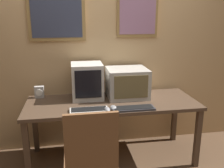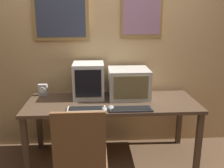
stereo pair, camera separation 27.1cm
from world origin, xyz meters
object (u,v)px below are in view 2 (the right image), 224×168
(monitor_left, at_px, (89,80))
(office_chair, at_px, (81,167))
(monitor_right, at_px, (129,83))
(desk_clock, at_px, (43,90))
(mouse_far_corner, at_px, (104,109))
(keyboard_main, at_px, (86,109))
(keyboard_side, at_px, (131,109))
(mouse_near_keyboard, at_px, (111,108))

(monitor_left, height_order, office_chair, monitor_left)
(office_chair, bearing_deg, monitor_right, 60.84)
(desk_clock, bearing_deg, mouse_far_corner, -37.78)
(keyboard_main, bearing_deg, monitor_right, 39.89)
(keyboard_side, distance_m, mouse_far_corner, 0.27)
(mouse_far_corner, bearing_deg, keyboard_main, 171.88)
(mouse_near_keyboard, bearing_deg, keyboard_main, -176.95)
(keyboard_side, bearing_deg, mouse_near_keyboard, 169.67)
(monitor_left, xyz_separation_m, office_chair, (-0.05, -0.94, -0.51))
(mouse_near_keyboard, xyz_separation_m, desk_clock, (-0.78, 0.51, 0.05))
(keyboard_main, height_order, office_chair, office_chair)
(monitor_left, relative_size, keyboard_side, 0.93)
(monitor_right, relative_size, keyboard_side, 1.06)
(keyboard_main, relative_size, keyboard_side, 0.89)
(desk_clock, height_order, office_chair, office_chair)
(mouse_far_corner, relative_size, desk_clock, 0.83)
(monitor_right, height_order, mouse_near_keyboard, monitor_right)
(mouse_near_keyboard, bearing_deg, keyboard_side, -10.33)
(monitor_left, xyz_separation_m, monitor_right, (0.46, -0.03, -0.03))
(monitor_right, relative_size, mouse_near_keyboard, 4.05)
(keyboard_main, bearing_deg, keyboard_side, -2.99)
(keyboard_main, xyz_separation_m, mouse_near_keyboard, (0.25, 0.01, 0.01))
(monitor_left, height_order, desk_clock, monitor_left)
(keyboard_main, xyz_separation_m, desk_clock, (-0.53, 0.52, 0.05))
(mouse_near_keyboard, relative_size, desk_clock, 0.84)
(mouse_far_corner, bearing_deg, mouse_near_keyboard, 28.88)
(office_chair, bearing_deg, mouse_far_corner, 66.74)
(mouse_near_keyboard, bearing_deg, desk_clock, 146.72)
(keyboard_main, height_order, mouse_far_corner, mouse_far_corner)
(monitor_left, relative_size, mouse_near_keyboard, 3.55)
(keyboard_main, relative_size, office_chair, 0.40)
(monitor_right, bearing_deg, keyboard_side, -93.89)
(keyboard_main, relative_size, mouse_near_keyboard, 3.37)
(desk_clock, xyz_separation_m, office_chair, (0.50, -1.04, -0.38))
(monitor_right, xyz_separation_m, keyboard_main, (-0.48, -0.40, -0.15))
(office_chair, bearing_deg, desk_clock, 115.61)
(keyboard_side, relative_size, mouse_far_corner, 3.83)
(monitor_left, bearing_deg, desk_clock, 169.83)
(monitor_right, relative_size, mouse_far_corner, 4.08)
(mouse_far_corner, bearing_deg, monitor_right, 54.77)
(mouse_near_keyboard, distance_m, office_chair, 0.68)
(monitor_right, distance_m, keyboard_side, 0.45)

